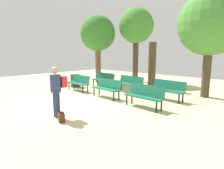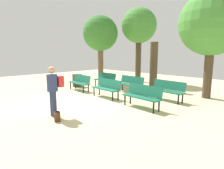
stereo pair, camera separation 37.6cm
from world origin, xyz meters
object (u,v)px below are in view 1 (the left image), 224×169
bench_r0_c1 (107,87)px  bench_r0_c2 (145,95)px  tree_0 (152,66)px  tree_2 (136,27)px  tree_3 (210,24)px  bench_r1_c2 (167,89)px  visitor_with_backpack (57,89)px  bench_r1_c0 (104,79)px  trash_bin (75,81)px  bench_r0_c0 (79,82)px  tree_1 (98,34)px  handbag (61,117)px  bench_r1_c1 (130,83)px

bench_r0_c1 → bench_r0_c2: (2.20, -0.17, 0.00)m
tree_0 → tree_2: tree_2 is taller
tree_2 → tree_3: size_ratio=1.08×
bench_r1_c2 → visitor_with_backpack: 4.85m
tree_0 → tree_2: size_ratio=0.52×
bench_r1_c0 → trash_bin: bench_r1_c0 is taller
tree_0 → visitor_with_backpack: (0.50, -6.49, -0.41)m
tree_3 → trash_bin: 7.85m
bench_r0_c0 → bench_r1_c0: 1.78m
bench_r0_c0 → bench_r1_c2: bearing=22.0°
tree_2 → visitor_with_backpack: bearing=-70.3°
tree_1 → handbag: size_ratio=12.72×
tree_2 → bench_r0_c1: bearing=-67.0°
bench_r1_c2 → tree_2: tree_2 is taller
tree_3 → trash_bin: bearing=-158.9°
bench_r0_c1 → visitor_with_backpack: bearing=-72.6°
bench_r0_c1 → tree_3: tree_3 is taller
bench_r0_c0 → tree_3: size_ratio=0.34×
bench_r1_c1 → bench_r1_c0: bearing=179.0°
bench_r0_c1 → tree_1: bearing=146.1°
bench_r0_c1 → bench_r1_c0: bearing=142.9°
bench_r0_c0 → bench_r0_c1: 2.28m
tree_0 → tree_2: 3.89m
tree_0 → handbag: size_ratio=7.39×
tree_0 → tree_3: size_ratio=0.56×
bench_r1_c1 → bench_r1_c2: 2.22m
tree_3 → tree_2: bearing=161.8°
visitor_with_backpack → trash_bin: bearing=-33.9°
bench_r1_c1 → tree_0: bearing=87.4°
bench_r0_c0 → bench_r1_c1: same height
bench_r1_c0 → trash_bin: bearing=-136.7°
bench_r1_c1 → bench_r1_c2: bearing=1.2°
bench_r1_c0 → handbag: 6.07m
bench_r1_c0 → tree_2: (-0.01, 3.26, 3.41)m
bench_r0_c1 → trash_bin: bearing=172.4°
bench_r0_c1 → bench_r1_c0: 2.84m
tree_0 → tree_1: tree_1 is taller
tree_1 → trash_bin: tree_1 is taller
bench_r0_c2 → tree_1: bearing=155.7°
tree_1 → tree_2: tree_2 is taller
bench_r0_c1 → handbag: size_ratio=4.45×
bench_r1_c1 → tree_1: size_ratio=0.35×
bench_r0_c1 → bench_r0_c2: size_ratio=1.00×
tree_0 → tree_1: (-4.12, -0.49, 2.03)m
bench_r0_c0 → trash_bin: bearing=157.1°
tree_2 → visitor_with_backpack: 9.15m
tree_2 → handbag: 9.72m
tree_1 → visitor_with_backpack: bearing=-52.4°
tree_1 → bench_r0_c2: bearing=-27.3°
visitor_with_backpack → bench_r1_c2: bearing=-100.7°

